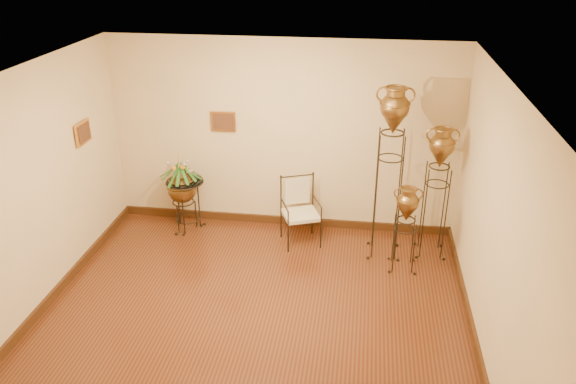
# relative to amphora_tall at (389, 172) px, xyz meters

# --- Properties ---
(ground) EXTENTS (5.00, 5.00, 0.00)m
(ground) POSITION_rel_amphora_tall_xyz_m (-1.51, -1.84, -1.22)
(ground) COLOR #552C14
(ground) RESTS_ON ground
(room_shell) EXTENTS (5.02, 5.02, 2.81)m
(room_shell) POSITION_rel_amphora_tall_xyz_m (-1.52, -1.83, 0.52)
(room_shell) COLOR beige
(room_shell) RESTS_ON ground
(amphora_tall) EXTENTS (0.60, 0.60, 2.38)m
(amphora_tall) POSITION_rel_amphora_tall_xyz_m (0.00, 0.00, 0.00)
(amphora_tall) COLOR #2D2516
(amphora_tall) RESTS_ON ground
(amphora_mid) EXTENTS (0.53, 0.53, 1.84)m
(amphora_mid) POSITION_rel_amphora_tall_xyz_m (0.64, 0.10, -0.28)
(amphora_mid) COLOR #2D2516
(amphora_mid) RESTS_ON ground
(amphora_short) EXTENTS (0.40, 0.40, 1.18)m
(amphora_short) POSITION_rel_amphora_tall_xyz_m (0.24, -0.34, -0.63)
(amphora_short) COLOR #2D2516
(amphora_short) RESTS_ON ground
(planter_urn) EXTENTS (0.85, 0.85, 1.25)m
(planter_urn) POSITION_rel_amphora_tall_xyz_m (-2.95, 0.31, -0.52)
(planter_urn) COLOR #2D2516
(planter_urn) RESTS_ON ground
(armchair) EXTENTS (0.69, 0.67, 0.97)m
(armchair) POSITION_rel_amphora_tall_xyz_m (-1.17, 0.12, -0.73)
(armchair) COLOR #2D2516
(armchair) RESTS_ON ground
(side_table) EXTENTS (0.60, 0.60, 0.98)m
(side_table) POSITION_rel_amphora_tall_xyz_m (-2.90, 0.31, -0.81)
(side_table) COLOR #2D2516
(side_table) RESTS_ON ground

